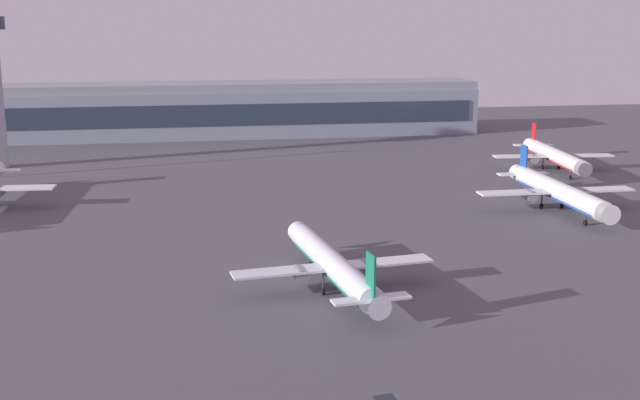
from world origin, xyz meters
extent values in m
plane|color=#4C4C51|center=(0.00, 0.00, 0.00)|extent=(416.00, 416.00, 0.00)
cube|color=gray|center=(-5.62, 143.08, 7.00)|extent=(152.41, 22.00, 14.00)
cube|color=#263347|center=(-5.62, 131.88, 7.70)|extent=(146.31, 0.40, 6.16)
cube|color=gray|center=(-5.62, 143.08, 15.20)|extent=(152.41, 19.80, 2.40)
cylinder|color=silver|center=(-2.26, -5.56, 3.49)|extent=(6.91, 30.84, 3.24)
cone|color=silver|center=(-4.23, 10.68, 3.49)|extent=(3.30, 2.40, 3.08)
cone|color=silver|center=(-0.27, -21.96, 3.49)|extent=(3.18, 2.72, 2.91)
cube|color=silver|center=(-2.16, -6.40, 3.32)|extent=(27.48, 6.67, 0.30)
cube|color=silver|center=(-0.46, -20.36, 3.66)|extent=(9.55, 3.16, 0.30)
cube|color=#146B4C|center=(-0.49, -20.10, 6.26)|extent=(0.58, 2.74, 5.54)
cylinder|color=slate|center=(-6.81, -6.97, 2.73)|extent=(2.23, 3.27, 1.87)
cylinder|color=slate|center=(2.49, -5.84, 2.73)|extent=(2.23, 3.27, 1.87)
cube|color=#146B4C|center=(-2.26, -5.56, 2.60)|extent=(6.29, 28.36, 0.31)
cylinder|color=#333338|center=(-3.44, 4.19, 1.98)|extent=(0.24, 0.24, 3.02)
cylinder|color=black|center=(-3.44, 4.19, 0.47)|extent=(0.45, 0.97, 0.94)
cylinder|color=#333338|center=(-3.86, -7.90, 1.98)|extent=(0.24, 0.24, 3.02)
cylinder|color=black|center=(-3.86, -7.90, 0.47)|extent=(0.45, 0.97, 0.94)
cylinder|color=#333338|center=(-0.14, -7.44, 1.98)|extent=(0.24, 0.24, 3.02)
cylinder|color=black|center=(-0.14, -7.44, 0.47)|extent=(0.45, 0.97, 0.94)
cylinder|color=silver|center=(47.80, 30.56, 3.87)|extent=(3.90, 33.99, 3.58)
cone|color=silver|center=(47.63, 12.45, 3.87)|extent=(3.43, 2.30, 3.40)
cone|color=silver|center=(47.97, 48.85, 3.87)|extent=(3.25, 2.67, 3.23)
cube|color=silver|center=(47.81, 31.50, 3.68)|extent=(30.22, 4.05, 0.33)
cube|color=silver|center=(47.95, 47.06, 4.06)|extent=(10.40, 2.36, 0.33)
cube|color=#19479E|center=(47.95, 46.78, 6.93)|extent=(0.31, 3.02, 6.13)
cylinder|color=slate|center=(53.00, 31.45, 3.02)|extent=(2.11, 3.41, 2.07)
cylinder|color=slate|center=(42.62, 31.55, 3.02)|extent=(2.11, 3.41, 2.07)
cube|color=#19479E|center=(47.80, 30.56, 2.88)|extent=(3.52, 31.27, 0.34)
cylinder|color=#333338|center=(47.70, 19.69, 2.19)|extent=(0.26, 0.26, 3.35)
cylinder|color=black|center=(47.70, 19.69, 0.52)|extent=(0.39, 1.04, 1.04)
cylinder|color=#333338|center=(49.90, 32.89, 2.19)|extent=(0.26, 0.26, 3.35)
cylinder|color=black|center=(49.90, 32.89, 0.52)|extent=(0.39, 1.04, 1.04)
cylinder|color=#333338|center=(45.75, 32.93, 2.19)|extent=(0.26, 0.26, 3.35)
cylinder|color=black|center=(45.75, 32.93, 0.52)|extent=(0.39, 1.04, 1.04)
cylinder|color=silver|center=(65.92, 69.02, 3.68)|extent=(6.67, 32.50, 3.41)
cone|color=silver|center=(64.17, 51.87, 3.68)|extent=(3.44, 2.47, 3.24)
cone|color=silver|center=(67.68, 86.35, 3.68)|extent=(3.31, 2.81, 3.07)
cube|color=silver|center=(66.01, 69.91, 3.50)|extent=(28.95, 6.48, 0.31)
cube|color=silver|center=(67.51, 84.65, 3.86)|extent=(10.04, 3.14, 0.31)
cube|color=red|center=(67.48, 84.38, 6.60)|extent=(0.56, 2.89, 5.84)
cylinder|color=slate|center=(70.92, 69.41, 2.87)|extent=(2.29, 3.42, 1.98)
cylinder|color=slate|center=(61.10, 70.41, 2.87)|extent=(2.29, 3.42, 1.98)
cube|color=red|center=(65.92, 69.02, 2.74)|extent=(6.06, 29.89, 0.32)
cylinder|color=#333338|center=(64.87, 58.73, 2.09)|extent=(0.25, 0.25, 3.19)
cylinder|color=black|center=(64.87, 58.73, 0.49)|extent=(0.46, 1.02, 0.99)
cylinder|color=#333338|center=(68.11, 71.05, 2.09)|extent=(0.25, 0.25, 3.19)
cylinder|color=black|center=(68.11, 71.05, 0.49)|extent=(0.46, 1.02, 0.99)
cylinder|color=#333338|center=(64.18, 71.45, 2.09)|extent=(0.25, 0.25, 3.19)
cylinder|color=black|center=(64.18, 71.45, 0.49)|extent=(0.46, 1.02, 0.99)
camera|label=1|loc=(-21.30, -104.91, 35.03)|focal=44.62mm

